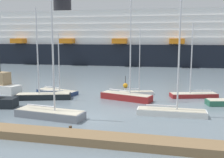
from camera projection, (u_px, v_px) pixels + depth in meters
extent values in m
plane|color=slate|center=(89.00, 118.00, 24.87)|extent=(600.00, 600.00, 0.00)
cube|color=olive|center=(65.00, 136.00, 19.54)|extent=(27.58, 1.85, 0.60)
cylinder|color=#423323|center=(70.00, 131.00, 20.51)|extent=(0.24, 0.24, 0.72)
cube|color=maroon|center=(194.00, 95.00, 33.80)|extent=(5.95, 3.21, 0.49)
cube|color=beige|center=(194.00, 93.00, 33.76)|extent=(5.70, 3.02, 0.04)
cylinder|color=silver|center=(192.00, 59.00, 33.09)|extent=(0.14, 0.14, 8.58)
cylinder|color=silver|center=(200.00, 90.00, 33.77)|extent=(2.50, 0.88, 0.11)
cube|color=black|center=(44.00, 96.00, 32.80)|extent=(6.64, 3.46, 0.65)
cube|color=beige|center=(43.00, 94.00, 32.75)|extent=(6.35, 3.26, 0.04)
cylinder|color=silver|center=(37.00, 52.00, 31.97)|extent=(0.15, 0.15, 10.09)
cylinder|color=silver|center=(51.00, 91.00, 32.77)|extent=(2.81, 0.98, 0.12)
cube|color=white|center=(171.00, 113.00, 25.81)|extent=(6.50, 1.61, 0.57)
cube|color=beige|center=(171.00, 109.00, 25.76)|extent=(6.24, 1.49, 0.04)
cylinder|color=silver|center=(179.00, 48.00, 24.80)|extent=(0.16, 0.16, 11.58)
cylinder|color=silver|center=(161.00, 105.00, 25.91)|extent=(2.91, 0.18, 0.12)
cube|color=white|center=(136.00, 93.00, 35.61)|extent=(4.52, 2.17, 0.37)
cube|color=beige|center=(136.00, 91.00, 35.58)|extent=(4.32, 2.04, 0.04)
cylinder|color=silver|center=(140.00, 61.00, 35.00)|extent=(0.11, 0.11, 8.03)
cylinder|color=silver|center=(132.00, 89.00, 35.50)|extent=(1.93, 0.60, 0.08)
cube|color=navy|center=(57.00, 92.00, 35.98)|extent=(5.94, 3.11, 0.46)
cube|color=beige|center=(57.00, 90.00, 35.94)|extent=(5.69, 2.92, 0.04)
cylinder|color=silver|center=(59.00, 62.00, 35.17)|extent=(0.14, 0.14, 7.51)
cylinder|color=silver|center=(52.00, 87.00, 36.28)|extent=(2.50, 0.77, 0.11)
cube|color=maroon|center=(126.00, 97.00, 32.28)|extent=(6.39, 3.28, 0.75)
cube|color=beige|center=(126.00, 94.00, 32.23)|extent=(6.12, 3.09, 0.04)
cylinder|color=silver|center=(130.00, 45.00, 31.13)|extent=(0.15, 0.15, 11.49)
cylinder|color=silver|center=(120.00, 90.00, 32.62)|extent=(2.71, 0.90, 0.12)
cube|color=gray|center=(50.00, 114.00, 25.04)|extent=(6.71, 2.63, 0.70)
cube|color=beige|center=(50.00, 110.00, 24.98)|extent=(6.43, 2.45, 0.04)
cylinder|color=silver|center=(53.00, 53.00, 24.02)|extent=(0.16, 0.16, 10.59)
cylinder|color=silver|center=(41.00, 106.00, 25.26)|extent=(2.93, 0.48, 0.13)
cube|color=white|center=(0.00, 88.00, 36.61)|extent=(6.74, 3.43, 1.17)
cube|color=#A3845B|center=(1.00, 78.00, 36.25)|extent=(2.78, 1.99, 1.65)
cylinder|color=#262626|center=(0.00, 64.00, 35.96)|extent=(0.13, 0.13, 2.27)
sphere|color=orange|center=(125.00, 85.00, 40.18)|extent=(0.71, 0.71, 0.71)
cylinder|color=black|center=(125.00, 80.00, 40.05)|extent=(0.06, 0.06, 1.08)
cube|color=black|center=(124.00, 54.00, 77.89)|extent=(102.69, 16.75, 5.63)
cube|color=white|center=(124.00, 41.00, 77.34)|extent=(94.46, 14.83, 1.84)
cube|color=white|center=(124.00, 34.00, 77.07)|extent=(88.79, 13.94, 1.84)
cube|color=white|center=(124.00, 28.00, 76.79)|extent=(83.13, 13.05, 1.84)
cube|color=white|center=(125.00, 21.00, 76.52)|extent=(77.46, 12.16, 1.84)
cube|color=white|center=(125.00, 14.00, 76.25)|extent=(71.79, 11.27, 1.84)
cube|color=orange|center=(19.00, 41.00, 75.96)|extent=(3.75, 2.95, 1.29)
cube|color=orange|center=(67.00, 41.00, 73.04)|extent=(3.75, 2.95, 1.29)
cube|color=orange|center=(120.00, 41.00, 70.13)|extent=(3.75, 2.95, 1.29)
cube|color=orange|center=(177.00, 41.00, 67.21)|extent=(3.75, 2.95, 1.29)
cylinder|color=black|center=(62.00, 3.00, 79.48)|extent=(5.16, 5.16, 5.12)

